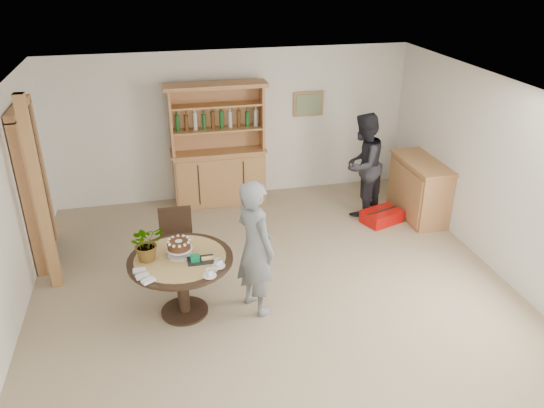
{
  "coord_description": "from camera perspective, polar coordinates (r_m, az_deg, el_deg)",
  "views": [
    {
      "loc": [
        -1.27,
        -5.0,
        3.92
      ],
      "look_at": [
        0.05,
        0.8,
        1.05
      ],
      "focal_mm": 35.0,
      "sensor_mm": 36.0,
      "label": 1
    }
  ],
  "objects": [
    {
      "name": "teen_boy",
      "position": [
        6.09,
        -1.82,
        -4.71
      ],
      "size": [
        0.61,
        0.72,
        1.67
      ],
      "primitive_type": "imported",
      "rotation": [
        0.0,
        0.0,
        1.98
      ],
      "color": "slate",
      "rests_on": "ground"
    },
    {
      "name": "red_suitcase",
      "position": [
        8.57,
        11.73,
        -1.29
      ],
      "size": [
        0.7,
        0.58,
        0.21
      ],
      "rotation": [
        0.0,
        0.0,
        0.34
      ],
      "color": "red",
      "rests_on": "ground"
    },
    {
      "name": "gift_tray",
      "position": [
        6.02,
        -7.74,
        -5.87
      ],
      "size": [
        0.3,
        0.2,
        0.08
      ],
      "color": "black",
      "rests_on": "dining_table"
    },
    {
      "name": "ground",
      "position": [
        6.48,
        1.14,
        -11.47
      ],
      "size": [
        7.0,
        7.0,
        0.0
      ],
      "primitive_type": "plane",
      "color": "tan",
      "rests_on": "ground"
    },
    {
      "name": "dining_table",
      "position": [
        6.21,
        -9.74,
        -6.91
      ],
      "size": [
        1.2,
        1.2,
        0.76
      ],
      "color": "black",
      "rests_on": "ground"
    },
    {
      "name": "birthday_cake",
      "position": [
        6.11,
        -9.97,
        -4.46
      ],
      "size": [
        0.3,
        0.3,
        0.2
      ],
      "color": "white",
      "rests_on": "dining_table"
    },
    {
      "name": "dining_chair",
      "position": [
        6.96,
        -10.18,
        -3.78
      ],
      "size": [
        0.42,
        0.42,
        0.95
      ],
      "rotation": [
        0.0,
        0.0,
        -0.0
      ],
      "color": "black",
      "rests_on": "ground"
    },
    {
      "name": "coffee_cup_a",
      "position": [
        5.9,
        -5.79,
        -6.35
      ],
      "size": [
        0.15,
        0.15,
        0.09
      ],
      "color": "white",
      "rests_on": "dining_table"
    },
    {
      "name": "adult_person",
      "position": [
        8.54,
        9.73,
        4.18
      ],
      "size": [
        1.03,
        1.01,
        1.67
      ],
      "primitive_type": "imported",
      "rotation": [
        0.0,
        0.0,
        3.86
      ],
      "color": "black",
      "rests_on": "ground"
    },
    {
      "name": "coffee_cup_b",
      "position": [
        5.75,
        -6.76,
        -7.4
      ],
      "size": [
        0.15,
        0.15,
        0.08
      ],
      "color": "white",
      "rests_on": "dining_table"
    },
    {
      "name": "pine_post",
      "position": [
        6.9,
        -23.7,
        0.7
      ],
      "size": [
        0.12,
        0.12,
        2.5
      ],
      "primitive_type": "cube",
      "color": "tan",
      "rests_on": "ground"
    },
    {
      "name": "hutch",
      "position": [
        8.91,
        -5.75,
        4.34
      ],
      "size": [
        1.62,
        0.54,
        2.04
      ],
      "color": "tan",
      "rests_on": "ground"
    },
    {
      "name": "napkins",
      "position": [
        5.86,
        -13.67,
        -7.51
      ],
      "size": [
        0.24,
        0.33,
        0.03
      ],
      "color": "white",
      "rests_on": "dining_table"
    },
    {
      "name": "room_shell",
      "position": [
        5.61,
        1.3,
        2.89
      ],
      "size": [
        6.04,
        7.04,
        2.52
      ],
      "color": "white",
      "rests_on": "ground"
    },
    {
      "name": "flower_vase",
      "position": [
        6.07,
        -13.32,
        -4.07
      ],
      "size": [
        0.47,
        0.44,
        0.42
      ],
      "primitive_type": "imported",
      "rotation": [
        0.0,
        0.0,
        0.35
      ],
      "color": "#3F7233",
      "rests_on": "dining_table"
    },
    {
      "name": "doorway",
      "position": [
        7.73,
        -24.33,
        2.01
      ],
      "size": [
        0.13,
        1.1,
        2.18
      ],
      "color": "black",
      "rests_on": "ground"
    },
    {
      "name": "sideboard",
      "position": [
        8.78,
        15.54,
        1.62
      ],
      "size": [
        0.54,
        1.26,
        0.94
      ],
      "color": "tan",
      "rests_on": "ground"
    }
  ]
}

